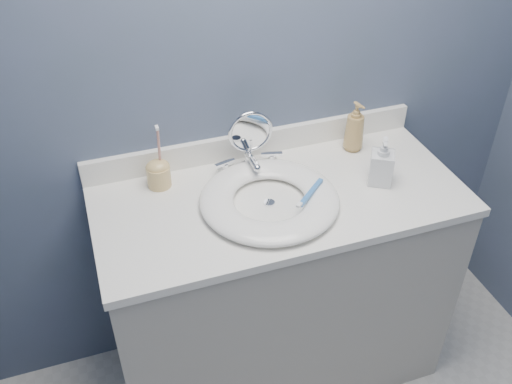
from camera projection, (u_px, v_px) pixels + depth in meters
name	position (u px, v px, depth m)	size (l,w,h in m)	color
back_wall	(253.00, 71.00, 1.88)	(2.20, 0.02, 2.40)	#4F5A77
vanity_cabinet	(277.00, 291.00, 2.15)	(1.20, 0.55, 0.85)	#A7A298
countertop	(280.00, 199.00, 1.88)	(1.22, 0.57, 0.03)	white
backsplash	(255.00, 143.00, 2.04)	(1.22, 0.02, 0.09)	white
basin	(269.00, 199.00, 1.82)	(0.45, 0.45, 0.04)	white
drain	(269.00, 203.00, 1.83)	(0.04, 0.04, 0.01)	silver
faucet	(250.00, 164.00, 1.97)	(0.25, 0.13, 0.07)	silver
makeup_mirror	(251.00, 139.00, 1.92)	(0.15, 0.09, 0.23)	silver
soap_bottle_amber	(355.00, 127.00, 2.04)	(0.07, 0.07, 0.19)	#AC884D
soap_bottle_clear	(382.00, 161.00, 1.88)	(0.08, 0.08, 0.17)	silver
toothbrush_holder	(158.00, 172.00, 1.88)	(0.08, 0.08, 0.23)	tan
toothbrush_lying	(310.00, 194.00, 1.81)	(0.14, 0.13, 0.02)	#336EB5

